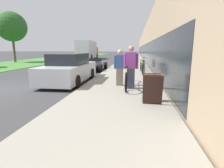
# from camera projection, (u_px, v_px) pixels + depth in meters

# --- Properties ---
(sidewalk_slab) EXTENTS (3.49, 70.00, 0.11)m
(sidewalk_slab) POSITION_uv_depth(u_px,v_px,m) (132.00, 60.00, 27.06)
(sidewalk_slab) COLOR gray
(sidewalk_slab) RESTS_ON ground
(storefront_facade) EXTENTS (10.01, 70.00, 4.80)m
(storefront_facade) POSITION_uv_depth(u_px,v_px,m) (168.00, 45.00, 33.48)
(storefront_facade) COLOR tan
(storefront_facade) RESTS_ON ground
(lawn_strip) EXTENTS (7.94, 70.00, 0.03)m
(lawn_strip) POSITION_uv_depth(u_px,v_px,m) (60.00, 58.00, 32.70)
(lawn_strip) COLOR #478438
(lawn_strip) RESTS_ON ground
(tandem_bicycle) EXTENTS (0.52, 2.91, 0.97)m
(tandem_bicycle) POSITION_uv_depth(u_px,v_px,m) (127.00, 77.00, 7.67)
(tandem_bicycle) COLOR black
(tandem_bicycle) RESTS_ON sidewalk_slab
(person_rider) EXTENTS (0.60, 0.23, 1.76)m
(person_rider) POSITION_uv_depth(u_px,v_px,m) (131.00, 67.00, 7.19)
(person_rider) COLOR #33384C
(person_rider) RESTS_ON sidewalk_slab
(person_bystander) EXTENTS (0.55, 0.21, 1.61)m
(person_bystander) POSITION_uv_depth(u_px,v_px,m) (120.00, 68.00, 7.80)
(person_bystander) COLOR #756B5B
(person_bystander) RESTS_ON sidewalk_slab
(bike_rack_hoop) EXTENTS (0.05, 0.60, 0.84)m
(bike_rack_hoop) POSITION_uv_depth(u_px,v_px,m) (145.00, 68.00, 10.59)
(bike_rack_hoop) COLOR #4C4C51
(bike_rack_hoop) RESTS_ON sidewalk_slab
(cruiser_bike_nearest) EXTENTS (0.52, 1.87, 0.93)m
(cruiser_bike_nearest) POSITION_uv_depth(u_px,v_px,m) (143.00, 68.00, 11.40)
(cruiser_bike_nearest) COLOR black
(cruiser_bike_nearest) RESTS_ON sidewalk_slab
(cruiser_bike_middle) EXTENTS (0.52, 1.65, 0.84)m
(cruiser_bike_middle) POSITION_uv_depth(u_px,v_px,m) (141.00, 66.00, 13.52)
(cruiser_bike_middle) COLOR black
(cruiser_bike_middle) RESTS_ON sidewalk_slab
(cruiser_bike_farthest) EXTENTS (0.52, 1.73, 0.95)m
(cruiser_bike_farthest) POSITION_uv_depth(u_px,v_px,m) (144.00, 63.00, 15.60)
(cruiser_bike_farthest) COLOR black
(cruiser_bike_farthest) RESTS_ON sidewalk_slab
(sandwich_board_sign) EXTENTS (0.56, 0.56, 0.90)m
(sandwich_board_sign) POSITION_uv_depth(u_px,v_px,m) (152.00, 89.00, 5.27)
(sandwich_board_sign) COLOR #331E19
(sandwich_board_sign) RESTS_ON sidewalk_slab
(parked_sedan_curbside) EXTENTS (1.87, 4.51, 1.51)m
(parked_sedan_curbside) POSITION_uv_depth(u_px,v_px,m) (70.00, 69.00, 9.19)
(parked_sedan_curbside) COLOR silver
(parked_sedan_curbside) RESTS_ON ground
(vintage_roadster_curbside) EXTENTS (1.88, 4.15, 0.96)m
(vintage_roadster_curbside) POSITION_uv_depth(u_px,v_px,m) (93.00, 65.00, 14.37)
(vintage_roadster_curbside) COLOR black
(vintage_roadster_curbside) RESTS_ON ground
(moving_truck) EXTENTS (2.38, 7.36, 3.06)m
(moving_truck) POSITION_uv_depth(u_px,v_px,m) (88.00, 50.00, 30.64)
(moving_truck) COLOR orange
(moving_truck) RESTS_ON ground
(street_tree_far) EXTENTS (3.70, 3.70, 6.36)m
(street_tree_far) POSITION_uv_depth(u_px,v_px,m) (12.00, 27.00, 22.21)
(street_tree_far) COLOR brown
(street_tree_far) RESTS_ON ground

